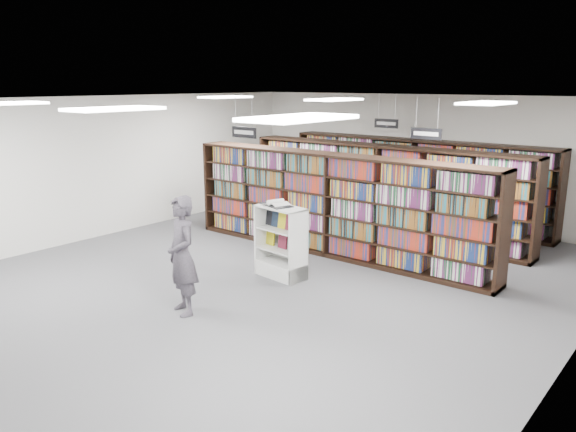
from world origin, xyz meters
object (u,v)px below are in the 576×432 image
Objects in this scene: endcap_display at (282,252)px; shopper at (182,256)px; bookshelf_row_near at (332,205)px; open_book at (276,204)px.

shopper is at bearing -86.55° from endcap_display.
bookshelf_row_near is 3.79× the size of shopper.
endcap_display is 1.86× the size of open_book.
bookshelf_row_near reaches higher than endcap_display.
endcap_display is at bearing -87.63° from bookshelf_row_near.
shopper reaches higher than open_book.
shopper is (-0.11, -2.26, 0.47)m from endcap_display.
bookshelf_row_near reaches higher than shopper.
shopper is at bearing -69.81° from open_book.
endcap_display is at bearing 107.69° from shopper.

